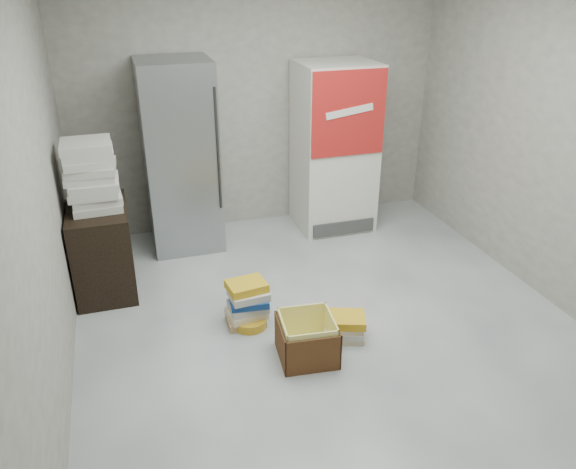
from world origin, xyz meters
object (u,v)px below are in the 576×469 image
(steel_fridge, at_px, (180,157))
(phonebook_stack_main, at_px, (247,303))
(wood_shelf, at_px, (103,249))
(coke_cooler, at_px, (334,147))
(cardboard_box, at_px, (307,341))

(steel_fridge, relative_size, phonebook_stack_main, 5.03)
(steel_fridge, distance_m, wood_shelf, 1.23)
(wood_shelf, xyz_separation_m, phonebook_stack_main, (1.10, -0.93, -0.21))
(coke_cooler, distance_m, wood_shelf, 2.63)
(coke_cooler, xyz_separation_m, cardboard_box, (-1.06, -2.21, -0.77))
(steel_fridge, bearing_deg, phonebook_stack_main, -80.81)
(coke_cooler, xyz_separation_m, wood_shelf, (-2.48, -0.72, -0.50))
(steel_fridge, distance_m, coke_cooler, 1.65)
(wood_shelf, distance_m, cardboard_box, 2.08)
(coke_cooler, xyz_separation_m, phonebook_stack_main, (-1.38, -1.65, -0.72))
(coke_cooler, height_order, phonebook_stack_main, coke_cooler)
(cardboard_box, bearing_deg, wood_shelf, 139.19)
(wood_shelf, relative_size, cardboard_box, 1.75)
(steel_fridge, relative_size, wood_shelf, 2.37)
(phonebook_stack_main, bearing_deg, wood_shelf, 137.30)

